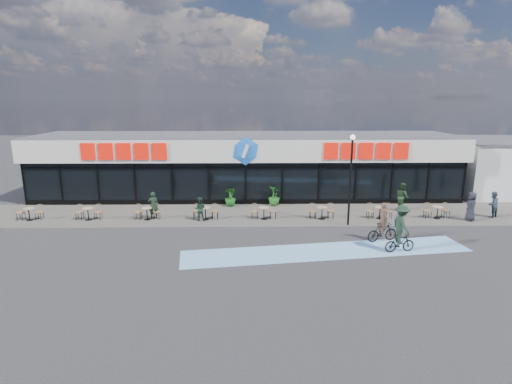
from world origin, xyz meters
The scene contains 24 objects.
ground centered at (0.00, 0.00, 0.00)m, with size 120.00×120.00×0.00m, color #28282B.
sidewalk centered at (0.00, 4.50, 0.05)m, with size 44.00×5.00×0.10m, color #56534C.
bike_lane centered at (4.00, -1.50, 0.01)m, with size 14.00×2.20×0.01m, color #70A3D3.
building centered at (0.00, 9.93, 2.34)m, with size 30.60×6.57×4.75m.
neighbour_building centered at (20.50, 11.00, 2.06)m, with size 9.20×7.20×4.11m.
lamp_post centered at (5.93, 2.30, 3.17)m, with size 0.28×0.28×5.16m.
bistro_set_0 centered at (-12.89, 3.55, 0.56)m, with size 1.54×0.62×0.90m.
bistro_set_1 centered at (-9.39, 3.55, 0.56)m, with size 1.54×0.62×0.90m.
bistro_set_2 centered at (-5.89, 3.55, 0.56)m, with size 1.54×0.62×0.90m.
bistro_set_3 centered at (-2.38, 3.55, 0.56)m, with size 1.54×0.62×0.90m.
bistro_set_4 centered at (1.12, 3.55, 0.56)m, with size 1.54×0.62×0.90m.
bistro_set_5 centered at (4.63, 3.55, 0.56)m, with size 1.54×0.62×0.90m.
bistro_set_6 centered at (8.13, 3.55, 0.56)m, with size 1.54×0.62×0.90m.
bistro_set_7 centered at (11.63, 3.55, 0.56)m, with size 1.54×0.62×0.90m.
potted_plant_left centered at (-1.03, 6.57, 0.67)m, with size 0.62×0.50×1.13m, color #1F5919.
potted_plant_mid centered at (-1.04, 6.48, 0.73)m, with size 0.71×0.71×1.26m, color #174D16.
potted_plant_right centered at (1.91, 6.59, 0.78)m, with size 0.76×0.76×1.36m, color #185519.
patron_left centered at (-5.54, 3.72, 0.92)m, with size 0.60×0.39×1.64m, color black.
patron_right centered at (-2.68, 3.26, 0.81)m, with size 0.69×0.54×1.42m, color #1A3023.
pedestrian_a centered at (13.39, 3.01, 0.97)m, with size 0.85×0.55×1.74m, color black.
pedestrian_b centered at (10.14, 5.29, 1.01)m, with size 0.89×0.69×1.83m, color #1D341E.
pedestrian_c centered at (15.10, 3.71, 0.90)m, with size 0.77×0.60×1.59m, color #344551.
cyclist_a centered at (7.47, -1.64, 1.14)m, with size 1.55×1.32×2.33m.
cyclist_b centered at (7.09, -0.18, 0.75)m, with size 1.74×0.89×2.07m.
Camera 1 is at (0.30, -19.56, 7.24)m, focal length 28.00 mm.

